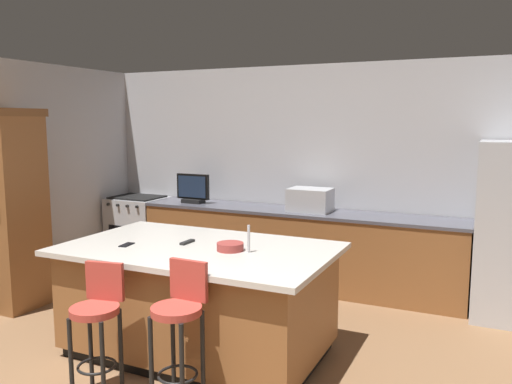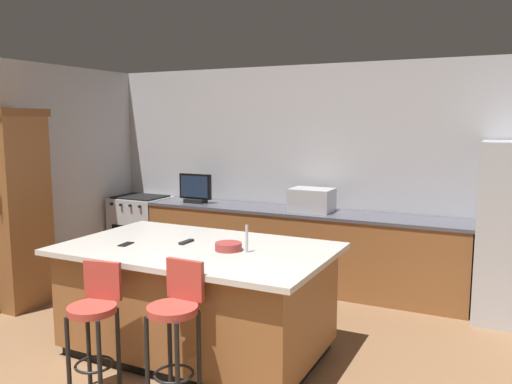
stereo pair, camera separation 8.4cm
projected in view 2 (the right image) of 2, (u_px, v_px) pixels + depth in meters
The scene contains 15 objects.
wall_back at pixel (315, 174), 6.30m from camera, with size 6.09×0.12×2.61m, color #BCBCC1.
wall_left at pixel (1, 180), 5.62m from camera, with size 0.12×4.72×2.61m, color #BCBCC1.
counter_back at pixel (297, 248), 6.12m from camera, with size 3.87×0.62×0.91m.
kitchen_island at pixel (198, 298), 4.35m from camera, with size 2.22×1.36×0.92m.
range_oven at pixel (141, 230), 7.11m from camera, with size 0.71×0.63×0.93m.
cabinet_tower at pixel (14, 205), 5.39m from camera, with size 0.55×0.60×2.07m.
microwave at pixel (312, 200), 5.96m from camera, with size 0.48×0.36×0.27m, color #B7BABF.
tv_monitor at pixel (195, 190), 6.58m from camera, with size 0.45×0.16×0.37m.
sink_faucet_back at pixel (298, 199), 6.14m from camera, with size 0.02×0.02×0.24m, color #B2B2B7.
sink_faucet_island at pixel (247, 239), 4.07m from camera, with size 0.02×0.02×0.22m, color #B2B2B7.
bar_stool_left at pixel (95, 318), 3.66m from camera, with size 0.34×0.36×0.95m.
bar_stool_right at pixel (176, 322), 3.47m from camera, with size 0.34×0.34×1.01m.
fruit_bowl at pixel (228, 247), 4.14m from camera, with size 0.22×0.22×0.06m, color #993833.
cell_phone at pixel (126, 244), 4.34m from camera, with size 0.07×0.15×0.01m, color black.
tv_remote at pixel (186, 242), 4.39m from camera, with size 0.04×0.17×0.02m, color black.
Camera 2 is at (2.10, -1.64, 1.95)m, focal length 36.30 mm.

